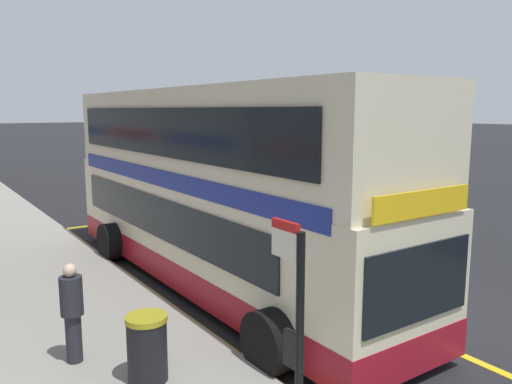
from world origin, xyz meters
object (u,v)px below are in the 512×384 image
Objects in this scene: double_decker_bus at (213,195)px; bus_stop_sign at (295,326)px; pedestrian_further_back at (72,309)px; litter_bin at (147,348)px; parked_car_grey_behind at (226,174)px.

bus_stop_sign is at bearing -112.37° from double_decker_bus.
pedestrian_further_back is 1.40m from litter_bin.
litter_bin is (0.71, -1.15, -0.35)m from pedestrian_further_back.
litter_bin is at bearing -58.34° from pedestrian_further_back.
parked_car_grey_behind is (7.34, 11.53, -1.27)m from double_decker_bus.
parked_car_grey_behind is 4.36× the size of litter_bin.
double_decker_bus reaches higher than litter_bin.
pedestrian_further_back is (-3.77, -2.26, -1.09)m from double_decker_bus.
parked_car_grey_behind reaches higher than litter_bin.
litter_bin is at bearing -126.13° from parked_car_grey_behind.
litter_bin is at bearing 103.71° from bus_stop_sign.
litter_bin is (-3.06, -3.41, -1.44)m from double_decker_bus.
parked_car_grey_behind is 17.71m from pedestrian_further_back.
double_decker_bus is 6.44m from bus_stop_sign.
litter_bin is (-10.41, -14.93, -0.17)m from parked_car_grey_behind.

